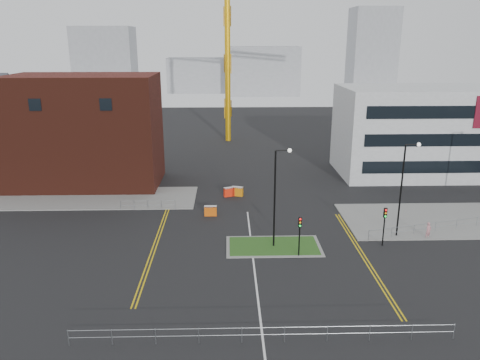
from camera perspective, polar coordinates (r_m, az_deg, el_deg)
The scene contains 27 objects.
ground at distance 35.92m, azimuth 2.10°, elevation -13.53°, with size 200.00×200.00×0.00m, color black.
pavement_left at distance 58.73m, azimuth -19.21°, elevation -2.12°, with size 28.00×8.00×0.12m, color slate.
pavement_right at distance 54.11m, azimuth 25.11°, elevation -4.39°, with size 24.00×10.00×0.12m, color slate.
island_kerb at distance 43.13m, azimuth 4.11°, elevation -8.06°, with size 8.60×4.60×0.08m, color slate.
grass_island at distance 43.12m, azimuth 4.11°, elevation -8.04°, with size 8.00×4.00×0.12m, color #224A18.
brick_building at distance 63.53m, azimuth -20.79°, elevation 5.45°, with size 24.20×10.07×14.24m.
office_block at distance 69.98m, azimuth 22.28°, elevation 5.54°, with size 25.00×12.20×12.00m.
streetlamp_island at distance 41.19m, azimuth 4.57°, elevation -1.25°, with size 1.46×0.36×9.18m.
streetlamp_right_near at distance 45.88m, azimuth 19.38°, elevation -0.29°, with size 1.46×0.36×9.18m.
traffic_light_island at distance 40.53m, azimuth 7.29°, elevation -5.94°, with size 0.28×0.33×3.65m.
traffic_light_right at distance 44.23m, azimuth 17.23°, elevation -4.61°, with size 0.28×0.33×3.65m.
railing_front at distance 30.44m, azimuth 2.86°, elevation -17.95°, with size 24.05×0.05×1.10m.
railing_left at distance 52.69m, azimuth -11.18°, elevation -2.83°, with size 6.05×0.05×1.10m.
railing_right at distance 51.13m, azimuth 24.91°, elevation -4.70°, with size 19.05×5.05×1.10m.
centre_line at distance 37.65m, azimuth 1.91°, elevation -11.99°, with size 0.15×30.00×0.01m, color silver.
yellow_left_a at distance 45.29m, azimuth -10.24°, elevation -7.09°, with size 0.12×24.00×0.01m, color gold.
yellow_left_b at distance 45.25m, azimuth -9.86°, elevation -7.10°, with size 0.12×24.00×0.01m, color gold.
yellow_right_a at distance 42.75m, azimuth 14.55°, elevation -8.88°, with size 0.12×20.00×0.01m, color gold.
yellow_right_b at distance 42.84m, azimuth 14.94°, elevation -8.86°, with size 0.12×20.00×0.01m, color gold.
skyline_a at distance 155.79m, azimuth -16.08°, elevation 13.50°, with size 18.00×12.00×22.00m, color gray.
skyline_b at distance 161.72m, azimuth 2.82°, elevation 13.14°, with size 24.00×12.00×16.00m, color gray.
skyline_c at distance 162.97m, azimuth 15.78°, elevation 14.69°, with size 14.00×12.00×28.00m, color gray.
skyline_d at distance 171.48m, azimuth -3.61°, elevation 12.66°, with size 30.00×12.00×12.00m, color gray.
pedestrian at distance 47.80m, azimuth 21.98°, elevation -5.74°, with size 0.60×0.39×1.64m, color #C98289.
barrier_left at distance 56.18m, azimuth -1.31°, elevation -1.40°, with size 1.41×0.87×1.13m.
barrier_mid at distance 50.14m, azimuth -3.61°, elevation -3.72°, with size 1.32×0.46×1.11m.
barrier_right at distance 56.31m, azimuth -0.34°, elevation -1.34°, with size 1.45×0.85×1.16m.
Camera 1 is at (-2.12, -30.95, 18.10)m, focal length 35.00 mm.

